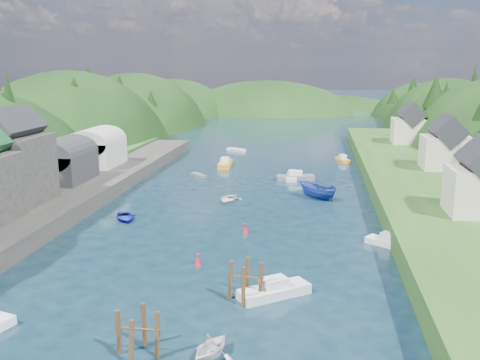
% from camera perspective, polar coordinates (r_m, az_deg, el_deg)
% --- Properties ---
extents(ground, '(600.00, 600.00, 0.00)m').
position_cam_1_polar(ground, '(88.94, 2.03, 0.48)').
color(ground, black).
rests_on(ground, ground).
extents(hillside_left, '(44.00, 245.56, 52.00)m').
position_cam_1_polar(hillside_left, '(126.83, -17.35, -0.20)').
color(hillside_left, black).
rests_on(hillside_left, ground).
extents(far_hills, '(103.00, 68.00, 44.00)m').
position_cam_1_polar(far_hills, '(212.70, 5.98, 4.41)').
color(far_hills, black).
rests_on(far_hills, ground).
extents(hill_trees, '(90.78, 151.54, 12.74)m').
position_cam_1_polar(hill_trees, '(101.65, 3.54, 8.29)').
color(hill_trees, black).
rests_on(hill_trees, ground).
extents(quay_left, '(12.00, 110.00, 2.00)m').
position_cam_1_polar(quay_left, '(67.87, -21.56, -3.29)').
color(quay_left, '#2D2B28').
rests_on(quay_left, ground).
extents(boat_sheds, '(7.00, 21.00, 7.50)m').
position_cam_1_polar(boat_sheds, '(84.40, -16.66, 2.96)').
color(boat_sheds, '#2D2D30').
rests_on(boat_sheds, quay_left).
extents(terrace_right, '(16.00, 120.00, 2.40)m').
position_cam_1_polar(terrace_right, '(79.97, 19.32, -0.69)').
color(terrace_right, '#234719').
rests_on(terrace_right, ground).
extents(right_bank_cottages, '(9.00, 59.24, 8.41)m').
position_cam_1_polar(right_bank_cottages, '(87.79, 20.45, 3.42)').
color(right_bank_cottages, beige).
rests_on(right_bank_cottages, terrace_right).
extents(piling_cluster_near, '(3.05, 2.86, 3.64)m').
position_cam_1_polar(piling_cluster_near, '(35.94, -10.84, -16.15)').
color(piling_cluster_near, '#382314').
rests_on(piling_cluster_near, ground).
extents(piling_cluster_far, '(2.92, 2.75, 3.76)m').
position_cam_1_polar(piling_cluster_far, '(42.75, 0.59, -11.03)').
color(piling_cluster_far, '#382314').
rests_on(piling_cluster_far, ground).
extents(channel_buoy_near, '(0.70, 0.70, 1.10)m').
position_cam_1_polar(channel_buoy_near, '(50.12, -4.52, -8.48)').
color(channel_buoy_near, '#B80E17').
rests_on(channel_buoy_near, ground).
extents(channel_buoy_far, '(0.70, 0.70, 1.10)m').
position_cam_1_polar(channel_buoy_far, '(58.93, 0.58, -5.23)').
color(channel_buoy_far, '#B80E17').
rests_on(channel_buoy_far, ground).
extents(moored_boats, '(38.39, 90.67, 2.45)m').
position_cam_1_polar(moored_boats, '(61.51, -2.59, -4.27)').
color(moored_boats, silver).
rests_on(moored_boats, ground).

